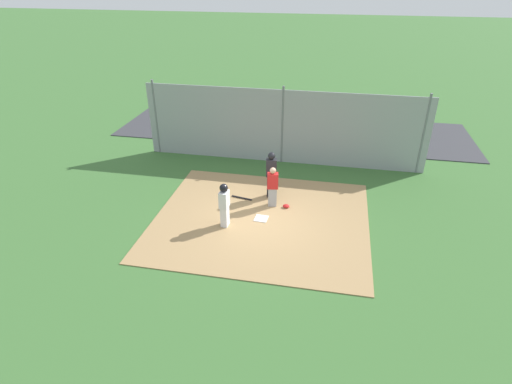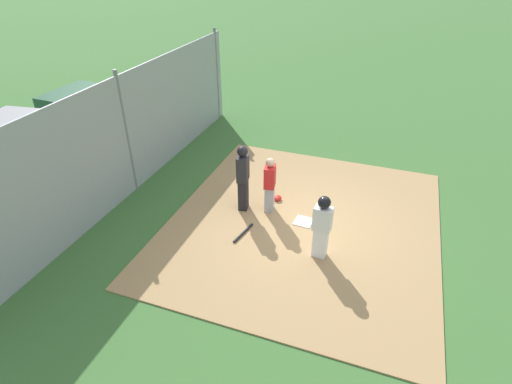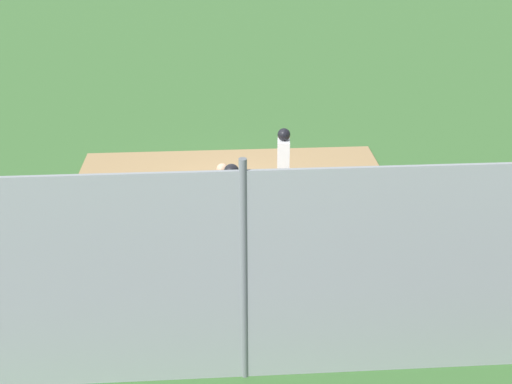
{
  "view_description": "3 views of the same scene",
  "coord_description": "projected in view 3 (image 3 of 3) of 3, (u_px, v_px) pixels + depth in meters",
  "views": [
    {
      "loc": [
        -2.15,
        11.81,
        7.62
      ],
      "look_at": [
        0.27,
        -0.43,
        0.81
      ],
      "focal_mm": 29.11,
      "sensor_mm": 36.0,
      "label": 1
    },
    {
      "loc": [
        8.11,
        1.67,
        6.04
      ],
      "look_at": [
        0.28,
        -1.16,
        0.82
      ],
      "focal_mm": 28.55,
      "sensor_mm": 36.0,
      "label": 2
    },
    {
      "loc": [
        -0.28,
        -11.57,
        6.31
      ],
      "look_at": [
        0.42,
        -0.77,
        0.81
      ],
      "focal_mm": 43.8,
      "sensor_mm": 36.0,
      "label": 3
    }
  ],
  "objects": [
    {
      "name": "home_plate",
      "position": [
        234.0,
        209.0,
        13.15
      ],
      "size": [
        0.47,
        0.47,
        0.02
      ],
      "primitive_type": "cube",
      "rotation": [
        0.0,
        0.0,
        -0.07
      ],
      "color": "white",
      "rests_on": "dirt_infield"
    },
    {
      "name": "catcher_mask",
      "position": [
        198.0,
        229.0,
        12.28
      ],
      "size": [
        0.24,
        0.2,
        0.12
      ],
      "primitive_type": "ellipsoid",
      "color": "red",
      "rests_on": "dirt_infield"
    },
    {
      "name": "umpire",
      "position": [
        232.0,
        207.0,
        11.27
      ],
      "size": [
        0.41,
        0.31,
        1.78
      ],
      "rotation": [
        0.0,
        0.0,
        1.72
      ],
      "color": "black",
      "rests_on": "dirt_infield"
    },
    {
      "name": "runner",
      "position": [
        283.0,
        158.0,
        13.38
      ],
      "size": [
        0.29,
        0.4,
        1.54
      ],
      "rotation": [
        0.0,
        0.0,
        3.05
      ],
      "color": "silver",
      "rests_on": "dirt_infield"
    },
    {
      "name": "backstop_fence",
      "position": [
        244.0,
        282.0,
        8.1
      ],
      "size": [
        12.0,
        0.1,
        3.35
      ],
      "color": "#93999E",
      "rests_on": "ground_plane"
    },
    {
      "name": "baseball_bat",
      "position": [
        285.0,
        237.0,
        12.1
      ],
      "size": [
        0.8,
        0.22,
        0.06
      ],
      "primitive_type": "cylinder",
      "rotation": [
        0.0,
        1.57,
        2.94
      ],
      "color": "black",
      "rests_on": "dirt_infield"
    },
    {
      "name": "dirt_infield",
      "position": [
        234.0,
        210.0,
        13.16
      ],
      "size": [
        7.2,
        6.4,
        0.03
      ],
      "primitive_type": "cube",
      "color": "#A88456",
      "rests_on": "ground_plane"
    },
    {
      "name": "ground_plane",
      "position": [
        234.0,
        210.0,
        13.17
      ],
      "size": [
        140.0,
        140.0,
        0.0
      ],
      "primitive_type": "plane",
      "color": "#3D6B33"
    },
    {
      "name": "catcher",
      "position": [
        223.0,
        199.0,
        11.93
      ],
      "size": [
        0.42,
        0.32,
        1.5
      ],
      "rotation": [
        0.0,
        0.0,
        1.74
      ],
      "color": "#9E9EA3",
      "rests_on": "dirt_infield"
    }
  ]
}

